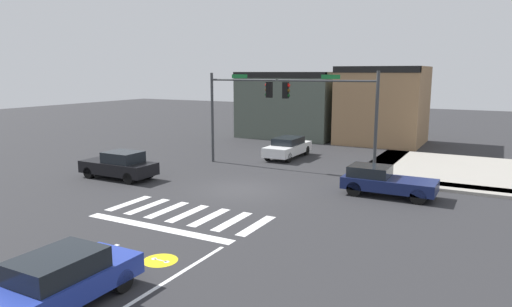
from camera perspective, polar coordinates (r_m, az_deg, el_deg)
ground_plane at (r=23.32m, az=-1.85°, el=-4.52°), size 120.00×120.00×0.00m
crosswalk_near at (r=19.70m, az=-8.46°, el=-7.37°), size 7.00×2.61×0.01m
lane_markings at (r=13.62m, az=-26.51°, el=-16.56°), size 6.80×24.25×0.01m
bike_detector_marking at (r=15.21m, az=-11.78°, el=-12.85°), size 1.11×1.11×0.01m
curb_corner_northeast at (r=29.66m, az=22.16°, el=-1.96°), size 10.00×10.60×0.15m
storefront_row at (r=41.00m, az=9.23°, el=6.00°), size 15.85×6.43×6.32m
traffic_signal_northeast at (r=26.18m, az=9.83°, el=6.02°), size 5.96×0.32×5.95m
traffic_signal_northwest at (r=29.26m, az=-2.54°, el=6.42°), size 4.71×0.32×5.83m
car_blue at (r=12.82m, az=-23.89°, el=-14.58°), size 1.75×4.74×1.41m
car_navy at (r=22.93m, az=15.65°, el=-3.31°), size 4.32×1.82×1.39m
car_white at (r=31.93m, az=3.97°, el=0.79°), size 1.74×4.63×1.41m
car_black at (r=26.69m, az=-16.57°, el=-1.41°), size 4.37×1.79×1.54m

